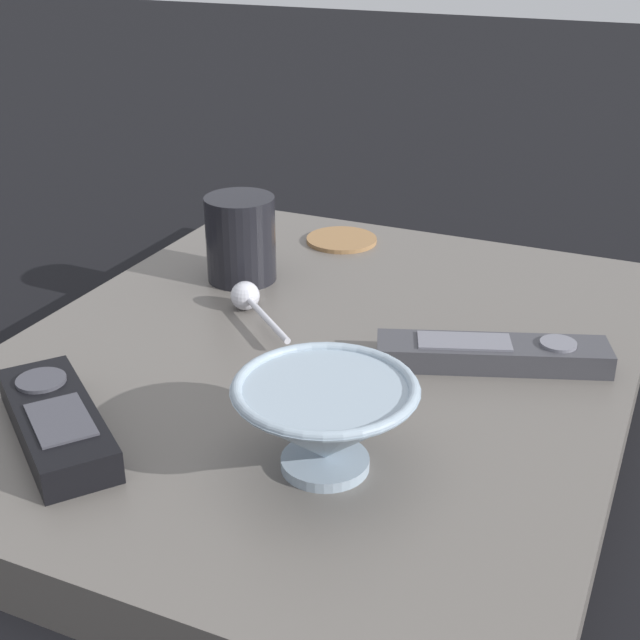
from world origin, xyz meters
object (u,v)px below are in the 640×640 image
cereal_bowl (325,420)px  teaspoon (248,299)px  drink_coaster (342,240)px  coffee_mug (241,239)px  tv_remote_far (56,422)px  tv_remote_near (493,354)px

cereal_bowl → teaspoon: (-0.17, 0.21, -0.02)m
teaspoon → drink_coaster: size_ratio=1.18×
coffee_mug → tv_remote_far: 0.33m
cereal_bowl → teaspoon: cereal_bowl is taller
tv_remote_near → drink_coaster: size_ratio=2.43×
tv_remote_far → drink_coaster: bearing=86.2°
coffee_mug → tv_remote_near: (0.29, -0.08, -0.03)m
coffee_mug → tv_remote_far: coffee_mug is taller
tv_remote_near → drink_coaster: bearing=136.1°
cereal_bowl → drink_coaster: (-0.17, 0.43, -0.04)m
tv_remote_far → drink_coaster: tv_remote_far is taller
coffee_mug → tv_remote_near: coffee_mug is taller
teaspoon → coffee_mug: bearing=122.6°
teaspoon → tv_remote_far: same height
teaspoon → tv_remote_near: size_ratio=0.48×
cereal_bowl → tv_remote_far: bearing=-166.9°
tv_remote_near → cereal_bowl: bearing=-109.5°
tv_remote_near → drink_coaster: tv_remote_near is taller
teaspoon → tv_remote_near: bearing=-2.3°
teaspoon → tv_remote_far: 0.26m
drink_coaster → teaspoon: bearing=-91.8°
cereal_bowl → tv_remote_near: (0.07, 0.20, -0.03)m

